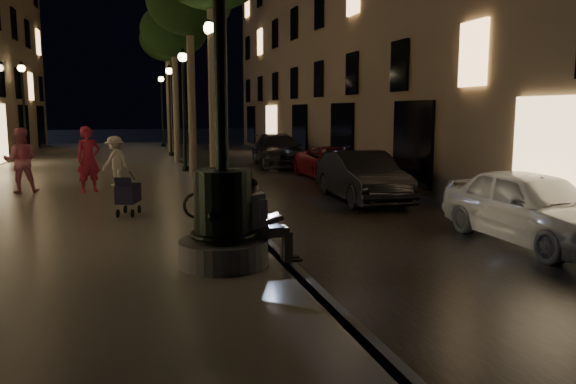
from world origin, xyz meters
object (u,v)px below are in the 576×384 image
object	(u,v)px
tree_second	(189,3)
lamp_left_c	(23,97)
lamp_curb_d	(162,101)
lamp_curb_c	(170,98)
tree_third	(174,31)
tree_far	(167,41)
lamp_curb_a	(212,85)
pedestrian_pink	(21,160)
lamp_curb_b	(184,94)
car_third	(333,163)
fountain_lamppost	(223,201)
seated_man_laptop	(262,218)
car_rear	(278,150)
bicycle	(223,198)
car_front	(532,207)
pedestrian_red	(89,159)
stroller	(128,194)
car_second	(362,177)
pedestrian_white	(115,161)

from	to	relation	value
tree_second	lamp_left_c	xyz separation A→B (m)	(-7.20, 10.00, -3.10)
lamp_curb_d	lamp_curb_c	bearing A→B (deg)	-90.00
tree_third	tree_far	distance (m)	6.01
lamp_curb_a	pedestrian_pink	distance (m)	6.52
lamp_curb_b	car_third	distance (m)	6.42
lamp_curb_a	car_third	bearing A→B (deg)	46.26
fountain_lamppost	car_third	size ratio (longest dim) A/B	1.17
fountain_lamppost	seated_man_laptop	distance (m)	0.68
car_rear	bicycle	world-z (taller)	car_rear
tree_second	car_front	bearing A→B (deg)	-64.58
fountain_lamppost	pedestrian_red	bearing A→B (deg)	106.08
tree_third	pedestrian_red	bearing A→B (deg)	-109.79
lamp_left_c	bicycle	bearing A→B (deg)	-68.95
car_third	lamp_curb_c	bearing A→B (deg)	117.51
lamp_curb_a	pedestrian_red	distance (m)	4.84
bicycle	pedestrian_red	bearing A→B (deg)	40.88
lamp_left_c	car_front	world-z (taller)	lamp_left_c
lamp_curb_a	lamp_curb_c	xyz separation A→B (m)	(0.00, 16.00, 0.00)
bicycle	stroller	bearing A→B (deg)	74.77
tree_third	pedestrian_red	size ratio (longest dim) A/B	3.69
car_second	bicycle	xyz separation A→B (m)	(-4.41, -2.47, -0.06)
car_front	car_second	distance (m)	5.79
car_front	car_rear	xyz separation A→B (m)	(-0.91, 16.36, 0.00)
fountain_lamppost	seated_man_laptop	size ratio (longest dim) A/B	3.82
pedestrian_white	car_front	bearing A→B (deg)	83.02
pedestrian_white	bicycle	bearing A→B (deg)	63.96
seated_man_laptop	bicycle	xyz separation A→B (m)	(-0.02, 3.83, -0.25)
lamp_curb_b	pedestrian_white	xyz separation A→B (m)	(-2.56, -3.62, -2.24)
car_front	car_rear	bearing A→B (deg)	92.80
lamp_left_c	pedestrian_white	world-z (taller)	lamp_left_c
tree_third	car_second	size ratio (longest dim) A/B	1.64
car_front	pedestrian_red	size ratio (longest dim) A/B	2.21
car_second	pedestrian_white	xyz separation A→B (m)	(-6.86, 4.08, 0.28)
lamp_curb_d	car_rear	distance (m)	14.01
tree_far	pedestrian_white	distance (m)	14.90
lamp_curb_d	car_second	distance (m)	24.22
lamp_curb_a	seated_man_laptop	bearing A→B (deg)	-90.83
lamp_left_c	pedestrian_pink	bearing A→B (deg)	-81.39
lamp_curb_c	lamp_curb_d	size ratio (longest dim) A/B	1.00
car_rear	pedestrian_red	xyz separation A→B (m)	(-7.86, -8.09, 0.44)
tree_third	stroller	bearing A→B (deg)	-99.24
lamp_curb_b	lamp_curb_c	world-z (taller)	same
tree_third	bicycle	size ratio (longest dim) A/B	4.08
tree_second	car_front	size ratio (longest dim) A/B	1.72
tree_third	lamp_left_c	xyz separation A→B (m)	(-7.10, 4.00, -2.90)
tree_second	lamp_left_c	world-z (taller)	tree_second
bicycle	fountain_lamppost	bearing A→B (deg)	-179.80
tree_far	car_front	bearing A→B (deg)	-76.94
pedestrian_pink	pedestrian_red	bearing A→B (deg)	160.18
seated_man_laptop	pedestrian_white	world-z (taller)	pedestrian_white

